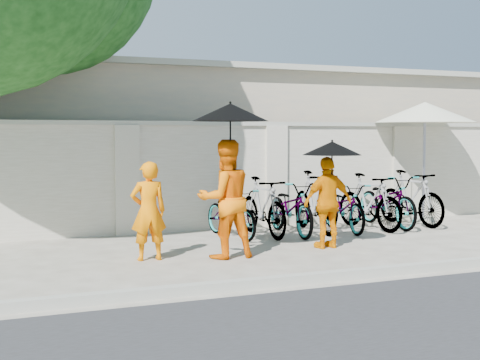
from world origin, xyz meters
name	(u,v)px	position (x,y,z in m)	size (l,w,h in m)	color
ground	(243,260)	(0.00, 0.00, 0.00)	(80.00, 80.00, 0.00)	#B5AE9D
kerb	(297,279)	(0.00, -1.70, 0.06)	(40.00, 0.16, 0.12)	#A0A193
compound_wall	(226,177)	(1.00, 3.20, 1.00)	(20.00, 0.30, 2.00)	beige
building_behind	(208,143)	(2.00, 7.00, 1.60)	(14.00, 6.00, 3.20)	#BDAA8B
monk_left	(148,211)	(-1.27, 0.53, 0.72)	(0.53, 0.35, 1.45)	#FF7E00
monk_center	(225,199)	(-0.17, 0.27, 0.88)	(0.86, 0.67, 1.76)	#FF7104
parasol_center	(230,112)	(-0.12, 0.19, 2.16)	(1.13, 1.13, 1.29)	black
monk_right	(328,202)	(1.66, 0.43, 0.74)	(0.87, 0.36, 1.48)	orange
parasol_right	(332,148)	(1.68, 0.35, 1.61)	(0.95, 0.95, 0.88)	black
patio_umbrella	(425,114)	(5.22, 2.56, 2.26)	(2.34, 2.34, 2.51)	#A0A193
bike_0	(231,213)	(0.64, 2.04, 0.44)	(0.58, 1.67, 0.88)	#9594A1
bike_1	(263,207)	(1.20, 1.93, 0.53)	(0.50, 1.78, 1.07)	#9594A1
bike_2	(291,208)	(1.76, 1.91, 0.50)	(0.66, 1.89, 0.99)	#9594A1
bike_3	(315,202)	(2.32, 2.04, 0.57)	(0.54, 1.91, 1.15)	#9594A1
bike_4	(344,207)	(2.88, 1.91, 0.46)	(0.61, 1.75, 0.92)	#9594A1
bike_5	(369,202)	(3.44, 1.92, 0.54)	(0.51, 1.80, 1.08)	#9594A1
bike_6	(388,201)	(4.01, 2.11, 0.52)	(0.69, 1.97, 1.03)	#9594A1
bike_7	(411,198)	(4.57, 2.12, 0.55)	(0.52, 1.84, 1.11)	#9594A1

